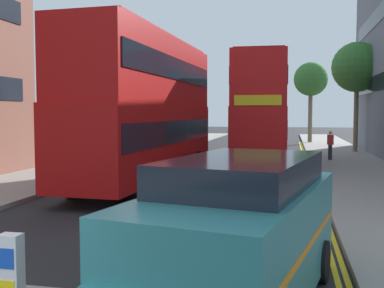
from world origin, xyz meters
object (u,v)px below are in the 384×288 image
at_px(taxi_minivan, 238,234).
at_px(pedestrian_far, 330,145).
at_px(keep_left_bollard, 11,281).
at_px(double_decker_bus_oncoming, 262,108).
at_px(double_decker_bus_away, 145,106).

relative_size(taxi_minivan, pedestrian_far, 3.14).
height_order(keep_left_bollard, pedestrian_far, pedestrian_far).
distance_m(double_decker_bus_oncoming, taxi_minivan, 18.86).
height_order(double_decker_bus_oncoming, taxi_minivan, double_decker_bus_oncoming).
bearing_deg(keep_left_bollard, pedestrian_far, 75.35).
xyz_separation_m(keep_left_bollard, double_decker_bus_away, (-1.99, 11.67, 2.42)).
relative_size(keep_left_bollard, double_decker_bus_oncoming, 0.10).
bearing_deg(taxi_minivan, double_decker_bus_away, 114.34).
relative_size(keep_left_bollard, pedestrian_far, 0.69).
height_order(keep_left_bollard, double_decker_bus_away, double_decker_bus_away).
bearing_deg(double_decker_bus_oncoming, taxi_minivan, -87.35).
height_order(double_decker_bus_away, taxi_minivan, double_decker_bus_away).
bearing_deg(taxi_minivan, keep_left_bollard, -157.57).
xyz_separation_m(double_decker_bus_oncoming, pedestrian_far, (3.72, 1.61, -2.04)).
distance_m(double_decker_bus_away, pedestrian_far, 12.59).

